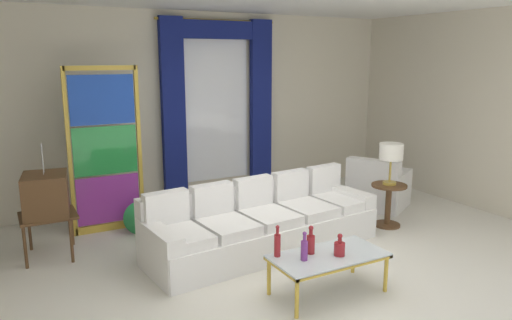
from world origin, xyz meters
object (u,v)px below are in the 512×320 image
coffee_table (328,258)px  round_side_table (388,201)px  couch_white_long (261,224)px  peacock_figurine (142,219)px  armchair_white (377,189)px  bottle_crystal_tall (311,243)px  bottle_amber_squat (277,244)px  table_lamp_brass (391,153)px  stained_glass_divider (106,154)px  bottle_ruby_flask (340,248)px  bottle_blue_decanter (304,249)px  vintage_tv (46,197)px

coffee_table → round_side_table: 2.26m
couch_white_long → peacock_figurine: couch_white_long is taller
armchair_white → round_side_table: 0.88m
couch_white_long → bottle_crystal_tall: size_ratio=10.41×
armchair_white → bottle_amber_squat: bearing=-148.9°
peacock_figurine → round_side_table: (3.09, -1.28, 0.14)m
coffee_table → table_lamp_brass: bearing=31.8°
stained_glass_divider → peacock_figurine: bearing=-50.0°
couch_white_long → bottle_ruby_flask: 1.43m
bottle_blue_decanter → bottle_amber_squat: (-0.18, 0.20, 0.01)m
coffee_table → bottle_blue_decanter: size_ratio=3.97×
bottle_crystal_tall → bottle_ruby_flask: size_ratio=1.28×
bottle_blue_decanter → bottle_ruby_flask: (0.37, -0.07, -0.04)m
couch_white_long → table_lamp_brass: (1.93, -0.15, 0.72)m
peacock_figurine → round_side_table: 3.35m
bottle_amber_squat → stained_glass_divider: (-1.04, 2.66, 0.52)m
bottle_blue_decanter → round_side_table: bearing=28.3°
table_lamp_brass → couch_white_long: bearing=175.5°
armchair_white → table_lamp_brass: (-0.48, -0.73, 0.74)m
couch_white_long → bottle_crystal_tall: couch_white_long is taller
bottle_amber_squat → armchair_white: size_ratio=0.29×
bottle_blue_decanter → round_side_table: 2.51m
bottle_blue_decanter → bottle_amber_squat: bearing=131.7°
bottle_amber_squat → peacock_figurine: bearing=107.4°
couch_white_long → table_lamp_brass: bearing=-4.5°
bottle_ruby_flask → stained_glass_divider: size_ratio=0.10×
bottle_amber_squat → stained_glass_divider: 2.91m
couch_white_long → bottle_amber_squat: 1.25m
armchair_white → table_lamp_brass: size_ratio=1.94×
couch_white_long → peacock_figurine: size_ratio=4.98×
bottle_amber_squat → table_lamp_brass: table_lamp_brass is taller
bottle_amber_squat → vintage_tv: vintage_tv is taller
coffee_table → round_side_table: round_side_table is taller
bottle_ruby_flask → peacock_figurine: bottle_ruby_flask is taller
bottle_blue_decanter → table_lamp_brass: table_lamp_brass is taller
bottle_ruby_flask → stained_glass_divider: stained_glass_divider is taller
bottle_crystal_tall → armchair_white: size_ratio=0.26×
peacock_figurine → stained_glass_divider: bearing=130.0°
bottle_ruby_flask → round_side_table: bearing=34.4°
bottle_blue_decanter → peacock_figurine: bearing=109.8°
bottle_ruby_flask → peacock_figurine: 2.84m
bottle_blue_decanter → peacock_figurine: size_ratio=0.48×
bottle_ruby_flask → vintage_tv: size_ratio=0.17×
round_side_table → couch_white_long: bearing=175.5°
round_side_table → vintage_tv: bearing=165.3°
bottle_crystal_tall → bottle_amber_squat: bearing=163.8°
bottle_ruby_flask → coffee_table: bearing=139.3°
coffee_table → stained_glass_divider: (-1.51, 2.87, 0.69)m
bottle_amber_squat → bottle_ruby_flask: size_ratio=1.41×
vintage_tv → couch_white_long: bearing=-22.6°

